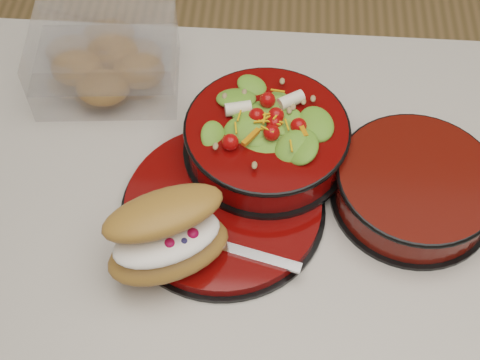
# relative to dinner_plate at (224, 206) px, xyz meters

# --- Properties ---
(dinner_plate) EXTENTS (0.26, 0.26, 0.02)m
(dinner_plate) POSITION_rel_dinner_plate_xyz_m (0.00, 0.00, 0.00)
(dinner_plate) COLOR black
(dinner_plate) RESTS_ON island_counter
(salad_bowl) EXTENTS (0.22, 0.22, 0.09)m
(salad_bowl) POSITION_rel_dinner_plate_xyz_m (0.05, 0.09, 0.04)
(salad_bowl) COLOR black
(salad_bowl) RESTS_ON dinner_plate
(croissant) EXTENTS (0.17, 0.15, 0.09)m
(croissant) POSITION_rel_dinner_plate_xyz_m (-0.06, -0.08, 0.05)
(croissant) COLOR #A76933
(croissant) RESTS_ON dinner_plate
(fork) EXTENTS (0.18, 0.06, 0.00)m
(fork) POSITION_rel_dinner_plate_xyz_m (0.00, -0.06, 0.01)
(fork) COLOR silver
(fork) RESTS_ON dinner_plate
(pastry_box) EXTENTS (0.21, 0.16, 0.09)m
(pastry_box) POSITION_rel_dinner_plate_xyz_m (-0.18, 0.21, 0.03)
(pastry_box) COLOR white
(pastry_box) RESTS_ON island_counter
(extra_bowl) EXTENTS (0.21, 0.21, 0.05)m
(extra_bowl) POSITION_rel_dinner_plate_xyz_m (0.24, 0.03, 0.02)
(extra_bowl) COLOR black
(extra_bowl) RESTS_ON island_counter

